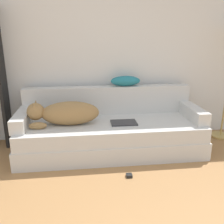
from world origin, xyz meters
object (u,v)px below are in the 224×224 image
at_px(laptop, 124,123).
at_px(throw_pillow, 125,81).
at_px(couch, 111,137).
at_px(dog, 65,113).
at_px(power_adapter, 129,175).

relative_size(laptop, throw_pillow, 0.79).
height_order(couch, dog, dog).
bearing_deg(dog, couch, 5.13).
bearing_deg(laptop, couch, 149.46).
xyz_separation_m(couch, laptop, (0.14, -0.09, 0.21)).
height_order(dog, power_adapter, dog).
xyz_separation_m(couch, power_adapter, (0.11, -0.62, -0.18)).
relative_size(laptop, power_adapter, 5.03).
bearing_deg(throw_pillow, couch, -123.18).
bearing_deg(dog, power_adapter, -41.07).
distance_m(dog, throw_pillow, 0.92).
height_order(couch, laptop, laptop).
height_order(throw_pillow, power_adapter, throw_pillow).
relative_size(dog, throw_pillow, 2.13).
xyz_separation_m(couch, dog, (-0.54, -0.05, 0.34)).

